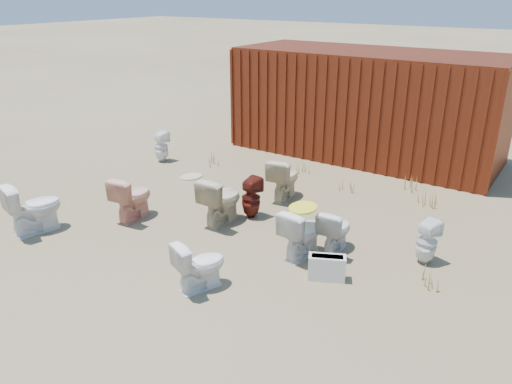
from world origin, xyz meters
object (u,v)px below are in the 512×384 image
Objects in this scene: toilet_front_a at (34,207)px; toilet_front_e at (335,230)px; toilet_back_beige_right at (221,200)px; toilet_front_maroon at (251,198)px; loose_tank at (327,267)px; toilet_front_c at (200,265)px; shipping_container at (367,104)px; toilet_front_pink at (132,197)px; toilet_back_a at (161,146)px; toilet_back_e at (427,242)px; toilet_back_beige_left at (284,178)px; toilet_back_yellowlid at (302,232)px.

toilet_front_a is 4.79m from toilet_front_e.
toilet_front_maroon is at bearing -120.45° from toilet_back_beige_right.
toilet_front_c is at bearing -164.32° from loose_tank.
shipping_container is 7.03× the size of toilet_front_a.
toilet_front_a is 1.23× the size of toilet_front_c.
toilet_front_maroon is (-0.19, -4.48, -0.84)m from shipping_container.
toilet_front_pink is (0.94, 1.23, -0.03)m from toilet_front_a.
shipping_container reaches higher than toilet_back_beige_right.
toilet_back_e is (6.37, -1.23, -0.02)m from toilet_back_a.
shipping_container is 7.39× the size of toilet_back_beige_left.
toilet_back_beige_right is at bearing -0.76° from toilet_back_yellowlid.
toilet_front_maroon is 0.88× the size of toilet_back_beige_left.
toilet_front_pink is 3.48m from toilet_front_e.
toilet_back_e is (1.57, 0.82, -0.05)m from toilet_back_yellowlid.
toilet_front_pink is 1.13× the size of toilet_front_c.
toilet_front_e is at bearing 176.30° from toilet_front_maroon.
toilet_back_e is (2.91, -0.90, -0.07)m from toilet_back_beige_left.
toilet_front_a is at bearing 102.80° from toilet_back_a.
toilet_back_beige_right reaches higher than toilet_front_c.
toilet_front_a is 1.08× the size of toilet_front_pink.
toilet_back_beige_left is at bearing -112.89° from toilet_front_a.
toilet_front_c is at bearing 119.16° from toilet_back_beige_right.
toilet_back_e is 1.55m from loose_tank.
toilet_back_yellowlid is at bearing 119.64° from toilet_back_beige_left.
toilet_back_a is at bearing -30.69° from toilet_back_beige_right.
toilet_back_a is 3.63m from toilet_back_beige_right.
toilet_back_beige_left reaches higher than toilet_back_yellowlid.
toilet_front_maroon is 3.67m from toilet_back_a.
shipping_container is 6.00m from toilet_front_pink.
toilet_back_yellowlid is at bearing 122.33° from loose_tank.
toilet_back_yellowlid is (1.20, -5.17, -0.82)m from shipping_container.
toilet_back_beige_right is (-0.46, -4.95, -0.78)m from shipping_container.
toilet_front_c is 1.01× the size of toilet_front_e.
toilet_front_e is 5.39m from toilet_back_a.
toilet_front_maroon is 0.94× the size of toilet_back_yellowlid.
toilet_back_beige_right is (-0.98, 1.72, 0.07)m from toilet_front_c.
shipping_container reaches higher than toilet_front_pink.
toilet_front_pink is 1.10× the size of toilet_front_maroon.
toilet_front_c is at bearing 93.32° from toilet_back_beige_left.
toilet_front_maroon is 1.07× the size of toilet_back_e.
toilet_back_e is (1.24, 0.41, -0.01)m from toilet_front_e.
toilet_front_pink is 1.03× the size of toilet_back_yellowlid.
toilet_front_a is 3.53m from toilet_front_maroon.
toilet_front_pink reaches higher than toilet_back_a.
toilet_front_c is 1.98m from toilet_back_beige_right.
loose_tank is at bearing -116.57° from toilet_front_c.
toilet_front_pink is at bearing 155.93° from loose_tank.
toilet_front_a is 1.19× the size of toilet_front_maroon.
toilet_front_a reaches higher than loose_tank.
toilet_back_beige_right is at bearing 65.87° from toilet_front_maroon.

